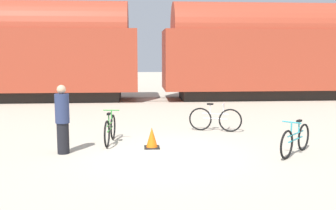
{
  "coord_description": "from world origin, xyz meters",
  "views": [
    {
      "loc": [
        -0.69,
        -9.45,
        2.51
      ],
      "look_at": [
        0.12,
        0.92,
        1.1
      ],
      "focal_mm": 42.0,
      "sensor_mm": 36.0,
      "label": 1
    }
  ],
  "objects_px": {
    "bicycle_green": "(110,130)",
    "bicycle_silver": "(215,119)",
    "freight_train": "(151,49)",
    "person_in_navy": "(62,119)",
    "traffic_cone": "(152,138)",
    "bicycle_teal": "(295,140)"
  },
  "relations": [
    {
      "from": "freight_train",
      "to": "bicycle_silver",
      "type": "distance_m",
      "value": 8.99
    },
    {
      "from": "freight_train",
      "to": "bicycle_teal",
      "type": "relative_size",
      "value": 19.05
    },
    {
      "from": "person_in_navy",
      "to": "traffic_cone",
      "type": "distance_m",
      "value": 2.33
    },
    {
      "from": "bicycle_silver",
      "to": "person_in_navy",
      "type": "bearing_deg",
      "value": -150.38
    },
    {
      "from": "freight_train",
      "to": "person_in_navy",
      "type": "relative_size",
      "value": 14.45
    },
    {
      "from": "bicycle_green",
      "to": "bicycle_silver",
      "type": "distance_m",
      "value": 3.52
    },
    {
      "from": "bicycle_green",
      "to": "bicycle_silver",
      "type": "bearing_deg",
      "value": 23.54
    },
    {
      "from": "freight_train",
      "to": "traffic_cone",
      "type": "xyz_separation_m",
      "value": [
        -0.33,
        -10.58,
        -2.39
      ]
    },
    {
      "from": "bicycle_green",
      "to": "freight_train",
      "type": "bearing_deg",
      "value": 81.62
    },
    {
      "from": "bicycle_teal",
      "to": "bicycle_green",
      "type": "distance_m",
      "value": 4.89
    },
    {
      "from": "freight_train",
      "to": "bicycle_green",
      "type": "distance_m",
      "value": 10.29
    },
    {
      "from": "person_in_navy",
      "to": "bicycle_teal",
      "type": "bearing_deg",
      "value": 11.97
    },
    {
      "from": "bicycle_teal",
      "to": "traffic_cone",
      "type": "distance_m",
      "value": 3.62
    },
    {
      "from": "bicycle_teal",
      "to": "person_in_navy",
      "type": "relative_size",
      "value": 0.76
    },
    {
      "from": "freight_train",
      "to": "person_in_navy",
      "type": "height_order",
      "value": "freight_train"
    },
    {
      "from": "bicycle_teal",
      "to": "bicycle_silver",
      "type": "distance_m",
      "value": 3.32
    },
    {
      "from": "bicycle_silver",
      "to": "person_in_navy",
      "type": "height_order",
      "value": "person_in_navy"
    },
    {
      "from": "bicycle_teal",
      "to": "traffic_cone",
      "type": "height_order",
      "value": "bicycle_teal"
    },
    {
      "from": "person_in_navy",
      "to": "traffic_cone",
      "type": "relative_size",
      "value": 3.11
    },
    {
      "from": "freight_train",
      "to": "bicycle_teal",
      "type": "xyz_separation_m",
      "value": [
        3.16,
        -11.53,
        -2.28
      ]
    },
    {
      "from": "freight_train",
      "to": "traffic_cone",
      "type": "height_order",
      "value": "freight_train"
    },
    {
      "from": "freight_train",
      "to": "bicycle_silver",
      "type": "xyz_separation_m",
      "value": [
        1.76,
        -8.52,
        -2.26
      ]
    }
  ]
}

